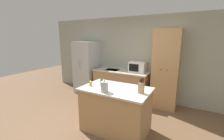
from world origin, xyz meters
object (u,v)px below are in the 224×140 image
spice_bottle_short_red (102,82)px  kettle (104,87)px  refrigerator (87,67)px  fire_extinguisher (75,84)px  knife_block (141,88)px  spice_bottle_tall_dark (91,84)px  spice_bottle_amber_oil (101,84)px  microwave (138,67)px  pantry_cabinet (166,70)px

spice_bottle_short_red → kettle: (0.29, -0.35, 0.04)m
refrigerator → fire_extinguisher: 0.87m
knife_block → spice_bottle_tall_dark: bearing=-174.1°
kettle → refrigerator: bearing=135.7°
spice_bottle_tall_dark → spice_bottle_amber_oil: (0.20, 0.11, -0.01)m
spice_bottle_short_red → kettle: 0.46m
spice_bottle_short_red → spice_bottle_tall_dark: bearing=-129.2°
microwave → spice_bottle_short_red: bearing=-97.6°
spice_bottle_tall_dark → spice_bottle_short_red: bearing=50.8°
pantry_cabinet → spice_bottle_short_red: pantry_cabinet is taller
knife_block → microwave: bearing=111.6°
microwave → spice_bottle_short_red: (-0.22, -1.69, -0.07)m
pantry_cabinet → microwave: size_ratio=4.39×
fire_extinguisher → pantry_cabinet: bearing=3.2°
microwave → kettle: 2.04m
spice_bottle_tall_dark → pantry_cabinet: bearing=55.9°
spice_bottle_tall_dark → kettle: size_ratio=0.47×
spice_bottle_short_red → spice_bottle_amber_oil: 0.09m
spice_bottle_tall_dark → knife_block: bearing=5.9°
refrigerator → fire_extinguisher: (-0.51, -0.11, -0.69)m
pantry_cabinet → microwave: bearing=174.9°
refrigerator → kettle: size_ratio=8.01×
pantry_cabinet → spice_bottle_short_red: bearing=-123.4°
spice_bottle_tall_dark → fire_extinguisher: (-2.00, 1.62, -0.78)m
spice_bottle_amber_oil → fire_extinguisher: 2.78m
microwave → spice_bottle_tall_dark: microwave is taller
microwave → fire_extinguisher: 2.55m
refrigerator → spice_bottle_short_red: (1.65, -1.54, 0.10)m
refrigerator → spice_bottle_amber_oil: 2.35m
knife_block → kettle: knife_block is taller
refrigerator → spice_bottle_amber_oil: size_ratio=19.80×
refrigerator → spice_bottle_short_red: bearing=-43.1°
refrigerator → spice_bottle_short_red: size_ratio=14.29×
spice_bottle_tall_dark → spice_bottle_amber_oil: spice_bottle_tall_dark is taller
pantry_cabinet → fire_extinguisher: bearing=-176.8°
pantry_cabinet → spice_bottle_tall_dark: bearing=-124.1°
microwave → knife_block: (0.70, -1.77, -0.02)m
spice_bottle_short_red → pantry_cabinet: bearing=56.6°
spice_bottle_short_red → microwave: bearing=82.4°
spice_bottle_tall_dark → spice_bottle_amber_oil: bearing=28.4°
pantry_cabinet → knife_block: 1.70m
spice_bottle_tall_dark → kettle: 0.48m
microwave → pantry_cabinet: bearing=-5.1°
spice_bottle_amber_oil → kettle: size_ratio=0.40×
refrigerator → knife_block: 3.04m
knife_block → spice_bottle_tall_dark: size_ratio=2.73×
microwave → kettle: size_ratio=2.19×
microwave → fire_extinguisher: size_ratio=1.01×
knife_block → fire_extinguisher: knife_block is taller
refrigerator → spice_bottle_tall_dark: (1.49, -1.73, 0.09)m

